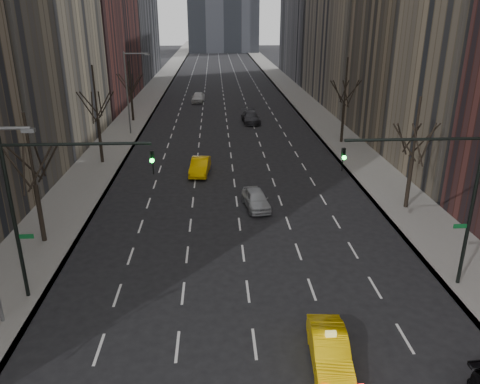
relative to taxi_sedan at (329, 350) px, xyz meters
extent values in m
cube|color=slate|center=(-15.10, 63.35, -0.59)|extent=(4.50, 320.00, 0.15)
cube|color=slate|center=(9.40, 63.35, -0.59)|extent=(4.50, 320.00, 0.15)
cylinder|color=black|center=(-14.85, 11.35, 1.27)|extent=(0.28, 0.28, 3.57)
cylinder|color=black|center=(-14.85, 11.35, 5.18)|extent=(0.16, 0.16, 4.25)
cylinder|color=black|center=(-14.70, 12.19, 4.29)|extent=(0.42, 1.80, 2.52)
cylinder|color=black|center=(-14.05, 11.64, 4.29)|extent=(1.74, 0.72, 2.52)
cylinder|color=black|center=(-14.19, 10.79, 4.29)|extent=(1.46, 1.25, 2.52)
cylinder|color=black|center=(-15.00, 10.50, 4.29)|extent=(0.42, 1.80, 2.52)
cylinder|color=black|center=(-15.66, 11.05, 4.29)|extent=(1.74, 0.72, 2.52)
cylinder|color=black|center=(-15.51, 11.90, 4.29)|extent=(1.46, 1.25, 2.52)
cylinder|color=black|center=(-14.85, 27.35, 1.48)|extent=(0.28, 0.28, 3.99)
cylinder|color=black|center=(-14.85, 27.35, 5.85)|extent=(0.16, 0.16, 4.75)
cylinder|color=black|center=(-14.70, 28.19, 4.71)|extent=(0.42, 1.80, 2.52)
cylinder|color=black|center=(-14.05, 27.64, 4.71)|extent=(1.74, 0.72, 2.52)
cylinder|color=black|center=(-14.19, 26.79, 4.71)|extent=(1.46, 1.25, 2.52)
cylinder|color=black|center=(-15.00, 26.50, 4.71)|extent=(0.42, 1.80, 2.52)
cylinder|color=black|center=(-15.66, 27.05, 4.71)|extent=(1.74, 0.72, 2.52)
cylinder|color=black|center=(-15.51, 27.90, 4.71)|extent=(1.46, 1.25, 2.52)
cylinder|color=black|center=(-14.85, 45.35, 1.17)|extent=(0.28, 0.28, 3.36)
cylinder|color=black|center=(-14.85, 45.35, 4.85)|extent=(0.16, 0.16, 4.00)
cylinder|color=black|center=(-14.70, 46.19, 4.08)|extent=(0.42, 1.80, 2.52)
cylinder|color=black|center=(-14.05, 45.64, 4.08)|extent=(1.74, 0.72, 2.52)
cylinder|color=black|center=(-14.19, 44.79, 4.08)|extent=(1.46, 1.25, 2.52)
cylinder|color=black|center=(-15.00, 44.50, 4.08)|extent=(0.42, 1.80, 2.52)
cylinder|color=black|center=(-15.66, 45.05, 4.08)|extent=(1.74, 0.72, 2.52)
cylinder|color=black|center=(-15.51, 45.90, 4.08)|extent=(1.46, 1.25, 2.52)
cylinder|color=black|center=(9.15, 15.35, 1.27)|extent=(0.28, 0.28, 3.57)
cylinder|color=black|center=(9.15, 15.35, 5.18)|extent=(0.16, 0.16, 4.25)
cylinder|color=black|center=(9.30, 16.19, 4.29)|extent=(0.42, 1.80, 2.52)
cylinder|color=black|center=(9.95, 15.64, 4.29)|extent=(1.74, 0.72, 2.52)
cylinder|color=black|center=(9.81, 14.79, 4.29)|extent=(1.46, 1.25, 2.52)
cylinder|color=black|center=(9.00, 14.50, 4.29)|extent=(0.42, 1.80, 2.52)
cylinder|color=black|center=(8.34, 15.05, 4.29)|extent=(1.74, 0.72, 2.52)
cylinder|color=black|center=(8.49, 15.90, 4.29)|extent=(1.46, 1.25, 2.52)
cylinder|color=black|center=(9.15, 33.35, 1.48)|extent=(0.28, 0.28, 3.99)
cylinder|color=black|center=(9.15, 33.35, 5.85)|extent=(0.16, 0.16, 4.75)
cylinder|color=black|center=(9.30, 34.19, 4.71)|extent=(0.42, 1.80, 2.52)
cylinder|color=black|center=(9.95, 33.64, 4.71)|extent=(1.74, 0.72, 2.52)
cylinder|color=black|center=(9.81, 32.79, 4.71)|extent=(1.46, 1.25, 2.52)
cylinder|color=black|center=(9.00, 32.50, 4.71)|extent=(0.42, 1.80, 2.52)
cylinder|color=black|center=(8.34, 33.05, 4.71)|extent=(1.74, 0.72, 2.52)
cylinder|color=black|center=(8.49, 33.90, 4.71)|extent=(1.46, 1.25, 2.52)
cylinder|color=black|center=(-13.65, 5.35, 3.49)|extent=(0.18, 0.18, 8.00)
cylinder|color=black|center=(-10.40, 5.35, 7.09)|extent=(6.50, 0.14, 0.14)
imported|color=black|center=(-7.15, 5.35, 6.19)|extent=(0.18, 0.22, 1.10)
sphere|color=#0CFF33|center=(-7.15, 5.17, 6.34)|extent=(0.20, 0.20, 0.20)
cube|color=#0C5926|center=(-13.25, 5.35, 2.69)|extent=(0.70, 0.04, 0.22)
cylinder|color=black|center=(7.95, 5.35, 3.49)|extent=(0.18, 0.18, 8.00)
cylinder|color=black|center=(4.70, 5.35, 7.09)|extent=(6.50, 0.14, 0.14)
imported|color=black|center=(1.45, 5.35, 6.19)|extent=(0.18, 0.22, 1.10)
sphere|color=#0CFF33|center=(1.45, 5.17, 6.34)|extent=(0.20, 0.20, 0.20)
cube|color=#0C5926|center=(7.55, 5.35, 2.69)|extent=(0.70, 0.04, 0.22)
cube|color=slate|center=(-11.55, 3.35, 8.19)|extent=(0.50, 0.22, 0.15)
cylinder|color=slate|center=(-14.05, 38.35, 3.99)|extent=(0.16, 0.16, 9.00)
cylinder|color=slate|center=(-12.75, 38.35, 8.29)|extent=(2.60, 0.14, 0.14)
cube|color=slate|center=(-11.55, 38.35, 8.19)|extent=(0.50, 0.22, 0.15)
imported|color=#FFC605|center=(0.00, 0.00, 0.00)|extent=(1.70, 4.12, 1.33)
imported|color=#ACB0B5|center=(-1.53, 16.09, 0.00)|extent=(2.10, 4.09, 1.33)
imported|color=#FFC005|center=(-5.71, 23.85, 0.04)|extent=(1.88, 4.36, 1.40)
imported|color=#2E2D32|center=(0.16, 43.65, 0.06)|extent=(2.35, 5.11, 1.45)
imported|color=silver|center=(-6.91, 58.73, 0.10)|extent=(2.11, 4.57, 1.52)
camera|label=1|loc=(-4.34, -14.75, 12.45)|focal=35.00mm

